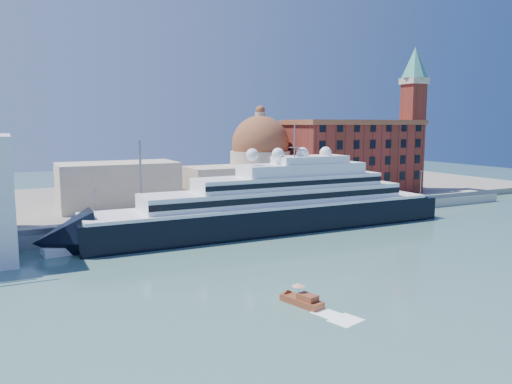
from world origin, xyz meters
TOP-DOWN VIEW (x-y plane):
  - ground at (0.00, 0.00)m, footprint 400.00×400.00m
  - quay at (0.00, 34.00)m, footprint 180.00×10.00m
  - land at (0.00, 75.00)m, footprint 260.00×72.00m
  - quay_fence at (0.00, 29.50)m, footprint 180.00×0.10m
  - superyacht at (3.89, 23.00)m, footprint 94.08×13.04m
  - service_barge at (-34.14, 22.88)m, footprint 13.87×6.33m
  - water_taxi at (-11.60, -20.25)m, footprint 3.74×6.64m
  - warehouse at (52.00, 52.00)m, footprint 43.00×19.00m
  - campanile at (76.00, 52.00)m, footprint 8.40×8.40m
  - church at (6.39, 57.72)m, footprint 66.00×18.00m
  - lamp_posts at (-12.67, 32.27)m, footprint 120.80×2.40m

SIDE VIEW (x-z plane):
  - ground at x=0.00m, z-range 0.00..0.00m
  - water_taxi at x=-11.60m, z-range -0.78..2.21m
  - service_barge at x=-34.14m, z-range -0.64..2.37m
  - land at x=0.00m, z-range 0.00..2.00m
  - quay at x=0.00m, z-range 0.00..2.50m
  - quay_fence at x=0.00m, z-range 2.50..3.70m
  - superyacht at x=3.89m, z-range -9.21..18.91m
  - lamp_posts at x=-12.67m, z-range 0.84..18.84m
  - church at x=6.39m, z-range -1.84..23.66m
  - warehouse at x=52.00m, z-range 2.16..25.41m
  - campanile at x=76.00m, z-range 5.26..52.26m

